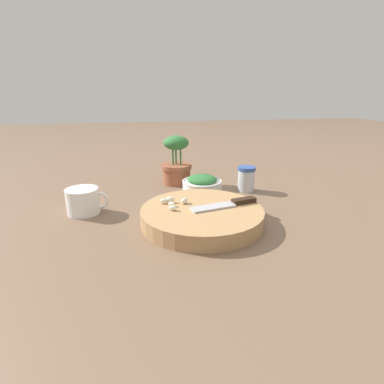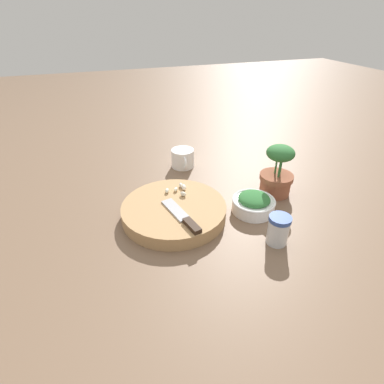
{
  "view_description": "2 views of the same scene",
  "coord_description": "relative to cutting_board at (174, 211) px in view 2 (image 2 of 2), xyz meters",
  "views": [
    {
      "loc": [
        -0.12,
        -0.81,
        0.33
      ],
      "look_at": [
        0.02,
        -0.05,
        0.06
      ],
      "focal_mm": 28.0,
      "sensor_mm": 36.0,
      "label": 1
    },
    {
      "loc": [
        0.74,
        -0.31,
        0.54
      ],
      "look_at": [
        -0.01,
        -0.05,
        0.05
      ],
      "focal_mm": 28.0,
      "sensor_mm": 36.0,
      "label": 2
    }
  ],
  "objects": [
    {
      "name": "coffee_mug",
      "position": [
        -0.31,
        0.12,
        0.02
      ],
      "size": [
        0.12,
        0.09,
        0.07
      ],
      "color": "white",
      "rests_on": "ground_plane"
    },
    {
      "name": "spice_jar",
      "position": [
        0.2,
        0.23,
        0.02
      ],
      "size": [
        0.06,
        0.06,
        0.08
      ],
      "color": "silver",
      "rests_on": "ground_plane"
    },
    {
      "name": "herb_bowl",
      "position": [
        0.05,
        0.24,
        0.01
      ],
      "size": [
        0.13,
        0.13,
        0.06
      ],
      "color": "white",
      "rests_on": "ground_plane"
    },
    {
      "name": "cutting_board",
      "position": [
        0.0,
        0.0,
        0.0
      ],
      "size": [
        0.31,
        0.31,
        0.04
      ],
      "color": "tan",
      "rests_on": "ground_plane"
    },
    {
      "name": "chef_knife",
      "position": [
        0.07,
        0.01,
        0.02
      ],
      "size": [
        0.18,
        0.07,
        0.01
      ],
      "rotation": [
        0.0,
        0.0,
        1.79
      ],
      "color": "black",
      "rests_on": "cutting_board"
    },
    {
      "name": "garlic_cloves",
      "position": [
        -0.07,
        0.04,
        0.03
      ],
      "size": [
        0.08,
        0.07,
        0.02
      ],
      "color": "beige",
      "rests_on": "cutting_board"
    },
    {
      "name": "ground_plane",
      "position": [
        -0.03,
        0.12,
        -0.02
      ],
      "size": [
        5.0,
        5.0,
        0.0
      ],
      "primitive_type": "plane",
      "color": "brown"
    },
    {
      "name": "potted_herb",
      "position": [
        -0.02,
        0.36,
        0.05
      ],
      "size": [
        0.11,
        0.11,
        0.17
      ],
      "color": "#935138",
      "rests_on": "ground_plane"
    }
  ]
}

